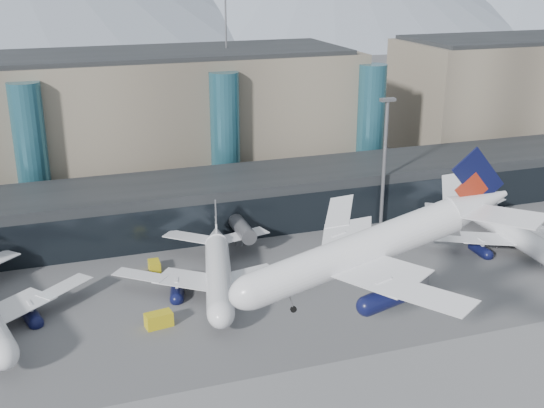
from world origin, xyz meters
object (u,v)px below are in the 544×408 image
Objects in this scene: veh_d at (446,223)px; jet_parked_mid at (218,260)px; veh_h at (159,320)px; hero_jet at (383,236)px; veh_e at (533,247)px; veh_c at (416,278)px; jet_parked_right at (503,222)px; veh_b at (154,266)px; lightmast_mid at (385,155)px.

jet_parked_mid is at bearing 133.59° from veh_d.
hero_jet is at bearing -62.12° from veh_h.
hero_jet is 12.07× the size of veh_e.
veh_e is 0.73× the size of veh_h.
hero_jet is 41.01m from veh_c.
jet_parked_right is (54.69, -0.01, -0.14)m from jet_parked_mid.
veh_c reaches higher than veh_b.
veh_b is at bearing 123.50° from veh_d.
jet_parked_right is 9.24× the size of veh_c.
lightmast_mid is at bearing 19.10° from veh_h.
lightmast_mid is at bearing -80.40° from veh_b.
jet_parked_right is 8.87× the size of veh_h.
veh_e is at bearing -100.54° from veh_b.
lightmast_mid is 6.86× the size of veh_c.
jet_parked_right is 64.40m from veh_b.
veh_c is 0.96× the size of veh_h.
lightmast_mid is 8.57× the size of veh_b.
hero_jet reaches higher than jet_parked_mid.
jet_parked_mid reaches higher than veh_b.
jet_parked_right is (45.83, 37.98, -17.94)m from hero_jet.
jet_parked_mid reaches higher than veh_c.
veh_b is at bearing -171.48° from lightmast_mid.
lightmast_mid reaches higher than veh_c.
lightmast_mid is 18.68m from veh_d.
hero_jet is at bearing 131.71° from jet_parked_right.
veh_b is 58.35m from veh_d.
jet_parked_right is 11.71× the size of veh_d.
lightmast_mid is at bearing 96.56° from veh_d.
lightmast_mid is 42.02m from jet_parked_mid.
jet_parked_right is at bearing 43.06° from hero_jet.
veh_e is (3.27, -5.18, -3.40)m from jet_parked_right.
hero_jet reaches higher than lightmast_mid.
lightmast_mid is 30.05m from veh_c.
veh_e is at bearing -118.37° from veh_d.
jet_parked_right is at bearing 99.84° from veh_e.
veh_e is at bearing 37.15° from hero_jet.
veh_b is at bearing 145.97° from veh_e.
jet_parked_mid is at bearing -157.53° from lightmast_mid.
lightmast_mid is 57.36m from veh_h.
lightmast_mid is at bearing 65.12° from hero_jet.
lightmast_mid is at bearing 86.22° from veh_c.
veh_c is at bearing 169.59° from veh_d.
hero_jet is 0.96× the size of jet_parked_mid.
jet_parked_right is 7.01m from veh_e.
jet_parked_mid reaches higher than jet_parked_right.
veh_e is 69.77m from veh_h.
veh_e is (20.26, -20.79, -13.62)m from lightmast_mid.
veh_c is 42.21m from veh_h.
lightmast_mid is 49.17m from veh_b.
jet_parked_mid is (-8.86, 37.99, -17.81)m from hero_jet.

